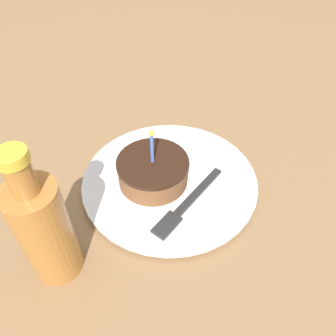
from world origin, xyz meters
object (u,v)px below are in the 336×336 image
(fork, at_px, (186,205))
(plate, at_px, (168,180))
(cake_slice, at_px, (153,171))
(bottle, at_px, (44,229))

(fork, bearing_deg, plate, 58.98)
(plate, xyz_separation_m, cake_slice, (-0.02, 0.02, 0.03))
(cake_slice, relative_size, bottle, 0.55)
(cake_slice, xyz_separation_m, fork, (-0.01, -0.07, -0.02))
(plate, bearing_deg, bottle, 170.83)
(cake_slice, bearing_deg, bottle, 174.60)
(cake_slice, distance_m, bottle, 0.19)
(cake_slice, bearing_deg, fork, -101.69)
(bottle, bearing_deg, fork, -27.70)
(fork, xyz_separation_m, bottle, (-0.17, 0.09, 0.06))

